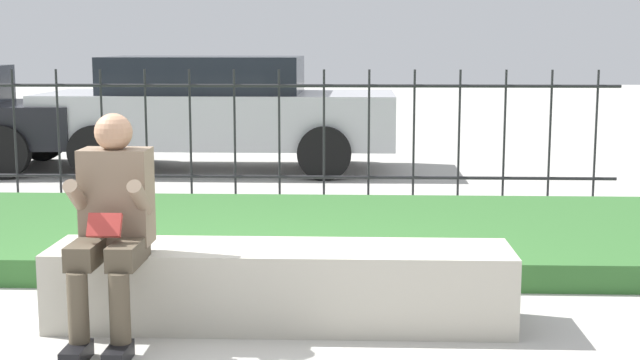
% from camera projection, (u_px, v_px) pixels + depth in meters
% --- Properties ---
extents(ground_plane, '(60.00, 60.00, 0.00)m').
position_uv_depth(ground_plane, '(224.00, 323.00, 5.29)').
color(ground_plane, '#B2AFA8').
extents(stone_bench, '(2.70, 0.57, 0.47)m').
position_uv_depth(stone_bench, '(281.00, 290.00, 5.25)').
color(stone_bench, '#B7B2A3').
rests_on(stone_bench, ground_plane).
extents(person_seated_reader, '(0.42, 0.73, 1.27)m').
position_uv_depth(person_seated_reader, '(112.00, 219.00, 4.89)').
color(person_seated_reader, black).
rests_on(person_seated_reader, ground_plane).
extents(grass_berm, '(8.87, 2.69, 0.19)m').
position_uv_depth(grass_berm, '(260.00, 234.00, 7.30)').
color(grass_berm, '#33662D').
rests_on(grass_berm, ground_plane).
extents(iron_fence, '(6.87, 0.03, 1.38)m').
position_uv_depth(iron_fence, '(279.00, 134.00, 9.11)').
color(iron_fence, '#232326').
rests_on(iron_fence, ground_plane).
extents(car_parked_center, '(4.52, 1.86, 1.47)m').
position_uv_depth(car_parked_center, '(216.00, 110.00, 11.52)').
color(car_parked_center, '#B7B7BC').
rests_on(car_parked_center, ground_plane).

